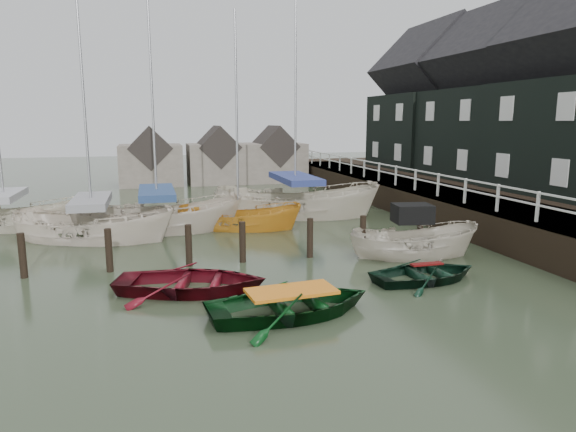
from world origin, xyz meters
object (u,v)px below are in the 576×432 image
object	(u,v)px
motorboat	(413,255)
sailboat_e	(7,228)
sailboat_a	(94,238)
sailboat_b	(158,229)
rowboat_dkgreen	(426,280)
sailboat_c	(239,228)
rowboat_green	(291,315)
sailboat_d	(295,214)
rowboat_red	(192,292)

from	to	relation	value
motorboat	sailboat_e	size ratio (longest dim) A/B	0.51
sailboat_a	sailboat_b	xyz separation A→B (m)	(2.58, 1.10, -0.00)
rowboat_dkgreen	sailboat_b	distance (m)	12.19
motorboat	sailboat_c	world-z (taller)	sailboat_c
rowboat_green	sailboat_a	bearing A→B (deg)	24.14
sailboat_a	rowboat_green	bearing A→B (deg)	-128.11
motorboat	sailboat_a	bearing A→B (deg)	71.09
rowboat_dkgreen	sailboat_a	world-z (taller)	sailboat_a
sailboat_d	sailboat_a	bearing A→B (deg)	129.64
sailboat_d	sailboat_e	distance (m)	13.32
rowboat_green	sailboat_b	bearing A→B (deg)	10.13
sailboat_e	rowboat_red	bearing A→B (deg)	-136.75
rowboat_green	motorboat	xyz separation A→B (m)	(5.64, 4.17, 0.09)
motorboat	sailboat_e	world-z (taller)	sailboat_e
sailboat_a	sailboat_e	world-z (taller)	sailboat_a
rowboat_red	sailboat_d	distance (m)	12.21
rowboat_red	sailboat_d	bearing A→B (deg)	-14.53
rowboat_dkgreen	sailboat_b	xyz separation A→B (m)	(-7.66, 9.49, 0.06)
rowboat_dkgreen	motorboat	bearing A→B (deg)	-26.19
motorboat	sailboat_d	distance (m)	9.04
sailboat_e	sailboat_a	bearing A→B (deg)	-119.97
rowboat_dkgreen	rowboat_red	bearing A→B (deg)	77.81
sailboat_e	sailboat_d	bearing A→B (deg)	-81.55
motorboat	sailboat_c	bearing A→B (deg)	46.49
rowboat_dkgreen	sailboat_c	xyz separation A→B (m)	(-4.16, 9.13, 0.02)
sailboat_d	sailboat_b	bearing A→B (deg)	127.56
rowboat_green	rowboat_dkgreen	size ratio (longest dim) A/B	1.22
rowboat_red	rowboat_green	bearing A→B (deg)	-122.05
rowboat_dkgreen	motorboat	world-z (taller)	motorboat
rowboat_red	sailboat_a	xyz separation A→B (m)	(-3.31, 7.58, 0.06)
sailboat_d	sailboat_e	world-z (taller)	sailboat_d
sailboat_b	sailboat_c	bearing A→B (deg)	-89.12
motorboat	sailboat_b	bearing A→B (deg)	59.80
rowboat_green	sailboat_c	bearing A→B (deg)	-7.65
sailboat_a	sailboat_b	world-z (taller)	sailboat_b
rowboat_green	sailboat_e	distance (m)	16.31
rowboat_dkgreen	motorboat	distance (m)	2.72
rowboat_green	rowboat_dkgreen	bearing A→B (deg)	-75.66
sailboat_a	sailboat_b	distance (m)	2.80
rowboat_red	rowboat_dkgreen	distance (m)	6.98
rowboat_green	sailboat_a	xyz separation A→B (m)	(-5.56, 10.02, 0.06)
rowboat_green	sailboat_e	bearing A→B (deg)	30.75
motorboat	rowboat_green	bearing A→B (deg)	135.18
sailboat_b	sailboat_e	bearing A→B (deg)	78.48
rowboat_green	sailboat_e	size ratio (longest dim) A/B	0.44
motorboat	sailboat_b	size ratio (longest dim) A/B	0.40
rowboat_dkgreen	motorboat	xyz separation A→B (m)	(0.96, 2.54, 0.09)
sailboat_a	sailboat_c	size ratio (longest dim) A/B	1.10
rowboat_red	sailboat_e	distance (m)	13.02
rowboat_green	sailboat_a	world-z (taller)	sailboat_a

